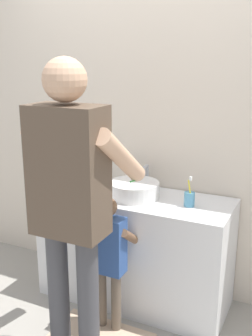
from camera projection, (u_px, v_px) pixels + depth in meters
name	position (u px, v px, depth m)	size (l,w,h in m)	color
ground_plane	(117.00, 319.00, 2.80)	(14.00, 14.00, 0.00)	#9E998E
back_wall	(154.00, 114.00, 2.98)	(4.40, 0.08, 2.70)	beige
vanity_cabinet	(135.00, 248.00, 2.96)	(1.37, 0.54, 0.81)	white
sink_basin	(134.00, 189.00, 2.82)	(0.35, 0.35, 0.11)	white
faucet	(146.00, 178.00, 3.00)	(0.18, 0.14, 0.18)	#B7BABF
toothbrush_cup	(189.00, 199.00, 2.65)	(0.07, 0.07, 0.21)	#4C8EB2
soap_bottle	(92.00, 182.00, 2.95)	(0.06, 0.06, 0.16)	#66B2D1
child_toddler	(109.00, 253.00, 2.57)	(0.29, 0.29, 0.93)	#6B5B4C
adult_parent	(71.00, 190.00, 2.19)	(0.55, 0.57, 1.77)	#47474C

